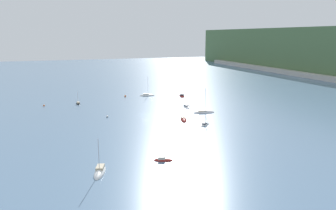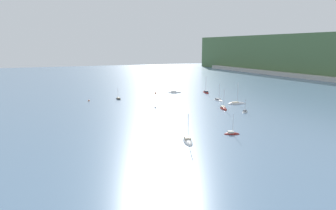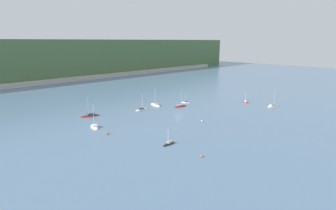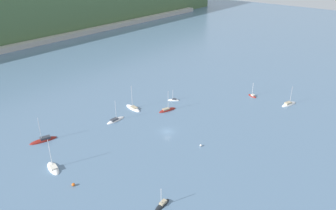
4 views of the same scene
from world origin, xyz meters
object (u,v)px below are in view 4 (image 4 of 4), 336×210
Objects in this scene: sailboat_3 at (133,108)px; mooring_buoy_0 at (73,185)px; sailboat_2 at (167,110)px; sailboat_0 at (53,168)px; sailboat_8 at (44,140)px; mooring_buoy_1 at (201,145)px; sailboat_5 at (162,205)px; sailboat_6 at (289,105)px; sailboat_4 at (252,96)px; sailboat_7 at (173,100)px; sailboat_1 at (116,120)px.

sailboat_3 is 47.92m from mooring_buoy_0.
mooring_buoy_0 is at bearing -151.73° from sailboat_2.
sailboat_3 is at bearing -61.17° from sailboat_0.
sailboat_8 is (-42.99, 16.88, 0.04)m from sailboat_2.
sailboat_2 reaches higher than mooring_buoy_1.
mooring_buoy_0 is (-7.33, -26.55, 0.32)m from sailboat_8.
mooring_buoy_1 is at bearing 142.79° from sailboat_8.
sailboat_5 is 0.63× the size of sailboat_8.
sailboat_6 is (76.27, -1.76, -0.01)m from sailboat_5.
mooring_buoy_0 is (-85.78, 24.60, 0.34)m from sailboat_6.
sailboat_0 is 17.07m from sailboat_8.
sailboat_4 is 1.10× the size of sailboat_5.
sailboat_5 is 29.13m from mooring_buoy_1.
sailboat_2 is at bearing 62.54° from mooring_buoy_1.
sailboat_5 is (-40.81, -32.51, 0.03)m from sailboat_2.
sailboat_8 reaches higher than mooring_buoy_0.
sailboat_7 is at bearing -147.38° from sailboat_5.
sailboat_0 is 14.46× the size of mooring_buoy_1.
sailboat_0 is 0.98× the size of sailboat_3.
sailboat_2 is at bearing -138.45° from sailboat_3.
sailboat_4 is at bearing 6.71° from mooring_buoy_1.
sailboat_3 is at bearing 30.52° from sailboat_7.
mooring_buoy_1 is at bearing -78.83° from sailboat_1.
sailboat_5 is at bearing 109.25° from sailboat_8.
sailboat_8 is at bearing 175.96° from sailboat_2.
sailboat_4 is at bearing -167.77° from sailboat_7.
sailboat_0 is 34.71m from sailboat_5.
sailboat_3 is 17.74m from sailboat_7.
sailboat_6 reaches higher than sailboat_7.
mooring_buoy_0 is at bearing 105.66° from sailboat_4.
sailboat_8 reaches higher than sailboat_1.
mooring_buoy_1 is (36.72, -25.69, 0.27)m from sailboat_0.
sailboat_5 is (-33.50, -43.96, 0.04)m from sailboat_3.
sailboat_5 is 8.29× the size of mooring_buoy_1.
mooring_buoy_0 is (-9.51, 22.84, 0.34)m from sailboat_5.
sailboat_3 reaches higher than sailboat_6.
sailboat_5 reaches higher than mooring_buoy_0.
sailboat_3 is 1.21× the size of sailboat_6.
sailboat_8 is (-76.67, 36.00, 0.00)m from sailboat_4.
sailboat_2 is 13.58m from sailboat_3.
mooring_buoy_0 is (-84.00, 9.45, 0.33)m from sailboat_4.
sailboat_5 reaches higher than sailboat_7.
sailboat_7 is (-26.65, 38.32, -0.01)m from sailboat_6.
sailboat_0 is at bearing 112.79° from sailboat_3.
sailboat_1 is 1.29× the size of sailboat_4.
sailboat_0 is 58.38m from sailboat_7.
mooring_buoy_1 is at bearing -179.62° from sailboat_3.
mooring_buoy_0 reaches higher than mooring_buoy_1.
sailboat_6 is (53.88, -43.60, 0.01)m from sailboat_1.
sailboat_4 reaches higher than mooring_buoy_0.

